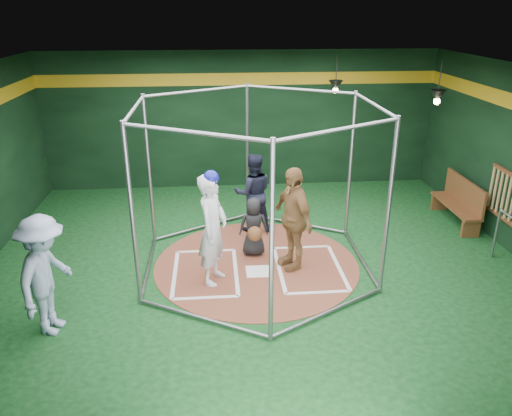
{
  "coord_description": "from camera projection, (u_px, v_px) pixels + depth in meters",
  "views": [
    {
      "loc": [
        -0.72,
        -8.22,
        4.49
      ],
      "look_at": [
        0.0,
        0.1,
        1.1
      ],
      "focal_mm": 35.0,
      "sensor_mm": 36.0,
      "label": 1
    }
  ],
  "objects": [
    {
      "name": "batter_figure",
      "position": [
        213.0,
        228.0,
        8.41
      ],
      "size": [
        0.69,
        0.83,
        2.02
      ],
      "color": "silver",
      "rests_on": "clay_disc"
    },
    {
      "name": "umpire",
      "position": [
        253.0,
        193.0,
        10.44
      ],
      "size": [
        0.85,
        0.67,
        1.69
      ],
      "primitive_type": "imported",
      "rotation": [
        0.0,
        0.0,
        3.18
      ],
      "color": "black",
      "rests_on": "clay_disc"
    },
    {
      "name": "dugout_bench",
      "position": [
        460.0,
        201.0,
        10.96
      ],
      "size": [
        0.4,
        1.72,
        1.0
      ],
      "color": "brown",
      "rests_on": "ground"
    },
    {
      "name": "pendant_lamp_near",
      "position": [
        336.0,
        86.0,
        11.8
      ],
      "size": [
        0.34,
        0.34,
        0.9
      ],
      "color": "black",
      "rests_on": "room_shell"
    },
    {
      "name": "batting_cage",
      "position": [
        256.0,
        189.0,
        8.77
      ],
      "size": [
        4.05,
        4.67,
        3.0
      ],
      "color": "gray",
      "rests_on": "ground"
    },
    {
      "name": "visitor_leopard",
      "position": [
        293.0,
        218.0,
        8.92
      ],
      "size": [
        0.86,
        1.21,
        1.91
      ],
      "primitive_type": "imported",
      "rotation": [
        0.0,
        0.0,
        -1.18
      ],
      "color": "tan",
      "rests_on": "clay_disc"
    },
    {
      "name": "catcher_figure",
      "position": [
        254.0,
        227.0,
        9.49
      ],
      "size": [
        0.58,
        0.59,
        1.14
      ],
      "color": "black",
      "rests_on": "clay_disc"
    },
    {
      "name": "clay_disc",
      "position": [
        256.0,
        264.0,
        9.33
      ],
      "size": [
        3.8,
        3.8,
        0.01
      ],
      "primitive_type": "cylinder",
      "color": "brown",
      "rests_on": "ground"
    },
    {
      "name": "home_plate",
      "position": [
        258.0,
        271.0,
        9.05
      ],
      "size": [
        0.43,
        0.43,
        0.01
      ],
      "primitive_type": "cube",
      "color": "white",
      "rests_on": "clay_disc"
    },
    {
      "name": "bystander_blue",
      "position": [
        46.0,
        275.0,
        7.12
      ],
      "size": [
        0.91,
        1.3,
        1.84
      ],
      "primitive_type": "imported",
      "rotation": [
        0.0,
        0.0,
        1.37
      ],
      "color": "#99ACCB",
      "rests_on": "ground"
    },
    {
      "name": "room_shell",
      "position": [
        256.0,
        175.0,
        8.68
      ],
      "size": [
        10.1,
        9.1,
        3.53
      ],
      "color": "#0B3412",
      "rests_on": "ground"
    },
    {
      "name": "batter_box_left",
      "position": [
        205.0,
        272.0,
        9.02
      ],
      "size": [
        1.17,
        1.77,
        0.01
      ],
      "color": "white",
      "rests_on": "clay_disc"
    },
    {
      "name": "bat_rack",
      "position": [
        506.0,
        196.0,
        9.71
      ],
      "size": [
        0.07,
        1.25,
        0.98
      ],
      "color": "brown",
      "rests_on": "room_shell"
    },
    {
      "name": "pendant_lamp_far",
      "position": [
        438.0,
        96.0,
        10.47
      ],
      "size": [
        0.34,
        0.34,
        0.9
      ],
      "color": "black",
      "rests_on": "room_shell"
    },
    {
      "name": "batter_box_right",
      "position": [
        309.0,
        268.0,
        9.18
      ],
      "size": [
        1.17,
        1.77,
        0.01
      ],
      "color": "white",
      "rests_on": "clay_disc"
    }
  ]
}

